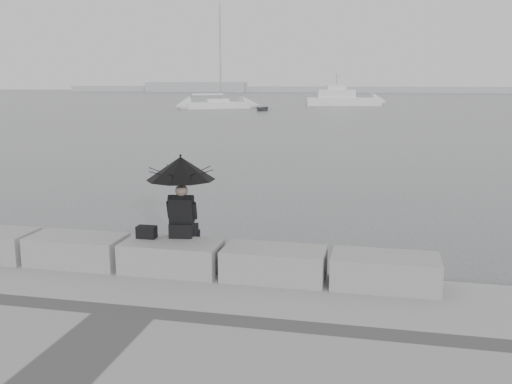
% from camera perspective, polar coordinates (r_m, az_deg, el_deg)
% --- Properties ---
extents(ground, '(360.00, 360.00, 0.00)m').
position_cam_1_polar(ground, '(10.10, -7.39, -9.74)').
color(ground, '#4B4E51').
rests_on(ground, ground).
extents(stone_block_left, '(1.60, 0.80, 0.50)m').
position_cam_1_polar(stone_block_left, '(10.17, -17.47, -5.58)').
color(stone_block_left, gray).
rests_on(stone_block_left, promenade).
extents(stone_block_centre, '(1.60, 0.80, 0.50)m').
position_cam_1_polar(stone_block_centre, '(9.45, -8.42, -6.43)').
color(stone_block_centre, gray).
rests_on(stone_block_centre, promenade).
extents(stone_block_right, '(1.60, 0.80, 0.50)m').
position_cam_1_polar(stone_block_right, '(9.01, 1.82, -7.20)').
color(stone_block_right, gray).
rests_on(stone_block_right, promenade).
extents(stone_block_far_right, '(1.60, 0.80, 0.50)m').
position_cam_1_polar(stone_block_far_right, '(8.88, 12.77, -7.77)').
color(stone_block_far_right, gray).
rests_on(stone_block_far_right, promenade).
extents(seated_person, '(1.14, 1.14, 1.39)m').
position_cam_1_polar(seated_person, '(9.48, -7.53, 1.41)').
color(seated_person, black).
rests_on(seated_person, stone_block_centre).
extents(bag, '(0.32, 0.18, 0.20)m').
position_cam_1_polar(bag, '(9.66, -10.89, -3.95)').
color(bag, black).
rests_on(bag, stone_block_centre).
extents(distant_landmass, '(180.00, 8.00, 2.80)m').
position_cam_1_polar(distant_landmass, '(163.79, 8.51, 10.13)').
color(distant_landmass, '#A4A7A9').
rests_on(distant_landmass, ground).
extents(sailboat_left, '(8.02, 6.27, 12.90)m').
position_cam_1_polar(sailboat_left, '(72.69, -3.91, 8.75)').
color(sailboat_left, silver).
rests_on(sailboat_left, ground).
extents(motor_cruiser, '(10.60, 4.96, 4.50)m').
position_cam_1_polar(motor_cruiser, '(81.63, 8.72, 9.17)').
color(motor_cruiser, silver).
rests_on(motor_cruiser, ground).
extents(dinghy, '(3.20, 1.54, 0.53)m').
position_cam_1_polar(dinghy, '(67.82, 0.60, 8.38)').
color(dinghy, gray).
rests_on(dinghy, ground).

